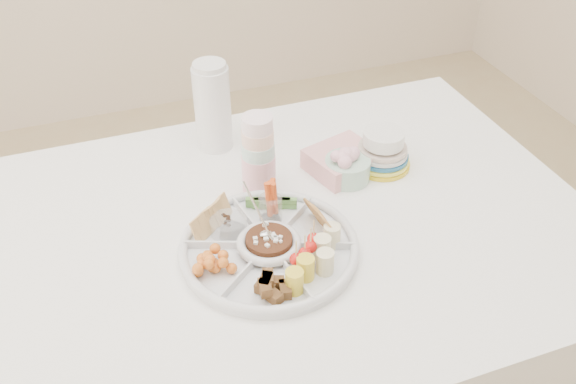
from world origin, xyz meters
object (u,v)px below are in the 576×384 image
object	(u,v)px
dining_table	(267,338)
party_tray	(269,246)
plate_stack	(382,150)
thermos	(212,105)

from	to	relation	value
dining_table	party_tray	distance (m)	0.41
dining_table	party_tray	xyz separation A→B (m)	(-0.02, -0.08, 0.40)
dining_table	plate_stack	distance (m)	0.57
party_tray	thermos	size ratio (longest dim) A/B	1.55
thermos	dining_table	bearing A→B (deg)	-87.97
party_tray	dining_table	bearing A→B (deg)	79.35
party_tray	thermos	bearing A→B (deg)	89.71
dining_table	plate_stack	world-z (taller)	plate_stack
dining_table	thermos	bearing A→B (deg)	92.03
plate_stack	dining_table	bearing A→B (deg)	-159.95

